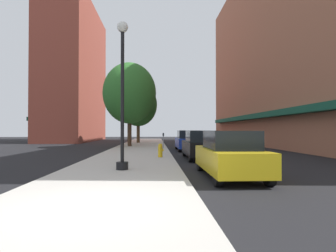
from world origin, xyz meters
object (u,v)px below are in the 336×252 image
Objects in this scene: lamppost at (122,92)px; parking_meter_near at (163,138)px; tree_near at (138,105)px; car_yellow at (230,155)px; car_black at (201,145)px; tree_mid at (130,93)px; fire_hydrant at (160,150)px; car_blue at (188,141)px.

parking_meter_near is (2.00, 13.15, -2.25)m from lamppost.
tree_near is 25.36m from car_yellow.
tree_near is 1.73× the size of car_black.
tree_mid is 1.90× the size of car_yellow.
car_yellow is at bearing -87.78° from car_black.
lamppost is 5.82m from fire_hydrant.
car_yellow is (3.95, -1.28, -2.39)m from lamppost.
tree_mid is 1.90× the size of car_black.
fire_hydrant is 12.36m from tree_mid.
parking_meter_near is 0.30× the size of car_yellow.
tree_mid reaches higher than car_blue.
tree_near reaches higher than car_yellow.
fire_hydrant is 0.18× the size of car_yellow.
tree_near is at bearing 102.17° from car_yellow.
car_yellow is 6.18m from car_black.
tree_near reaches higher than fire_hydrant.
tree_mid is 1.90× the size of car_blue.
tree_near is 1.73× the size of car_blue.
tree_mid reaches higher than lamppost.
car_black is at bearing -0.41° from fire_hydrant.
car_yellow is at bearing -78.98° from tree_near.
fire_hydrant is at bearing -178.19° from car_black.
lamppost is 1.37× the size of car_black.
car_yellow is (5.18, -17.25, -4.48)m from tree_mid.
tree_near is 19.43m from car_black.
car_yellow is 12.75m from car_blue.
lamppost is 7.47× the size of fire_hydrant.
tree_near is at bearing 97.53° from fire_hydrant.
car_blue is at bearing -40.74° from parking_meter_near.
fire_hydrant is 0.60× the size of parking_meter_near.
lamppost is 0.79× the size of tree_near.
lamppost is 6.74m from car_black.
tree_near is 13.38m from car_blue.
car_blue is (3.95, 11.47, -2.39)m from lamppost.
fire_hydrant is 6.97m from car_blue.
parking_meter_near is 0.30× the size of car_blue.
tree_mid reaches higher than parking_meter_near.
car_blue is at bearing 70.98° from lamppost.
car_black is 6.57m from car_blue.
lamppost is 4.80m from car_yellow.
car_yellow is (2.36, -6.20, 0.29)m from fire_hydrant.
car_black is (0.00, 6.18, 0.00)m from car_yellow.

